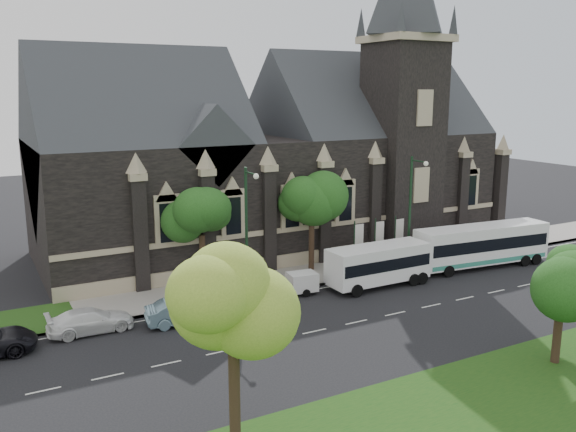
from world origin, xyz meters
TOP-DOWN VIEW (x-y plane):
  - ground at (0.00, 0.00)m, footprint 160.00×160.00m
  - sidewalk at (0.00, 9.50)m, footprint 80.00×5.00m
  - museum at (5.12, 18.78)m, footprint 40.00×17.70m
  - tree_park_near at (-11.77, -8.77)m, footprint 4.42×4.42m
  - tree_park_east at (6.18, -9.32)m, footprint 3.40×3.40m
  - tree_walk_right at (3.21, 10.71)m, footprint 4.08×4.08m
  - tree_walk_left at (-5.80, 10.70)m, footprint 3.91×3.91m
  - street_lamp_near at (10.00, 7.09)m, footprint 0.36×1.88m
  - street_lamp_mid at (-4.00, 7.09)m, footprint 0.36×1.88m
  - banner_flag_left at (6.29, 9.00)m, footprint 0.90×0.10m
  - banner_flag_center at (8.29, 9.00)m, footprint 0.90×0.10m
  - banner_flag_right at (10.29, 9.00)m, footprint 0.90×0.10m
  - tour_coach at (15.56, 4.95)m, footprint 11.78×3.62m
  - shuttle_bus at (5.38, 5.01)m, footprint 7.80×2.77m
  - box_trailer at (-0.30, 6.18)m, footprint 2.90×1.71m
  - sedan at (-9.22, 4.85)m, footprint 5.04×2.27m
  - car_far_red at (-4.17, 5.59)m, footprint 4.33×2.00m
  - car_far_white at (-14.62, 6.20)m, footprint 4.95×2.05m

SIDE VIEW (x-z plane):
  - ground at x=0.00m, z-range 0.00..0.00m
  - sidewalk at x=0.00m, z-range 0.00..0.15m
  - car_far_white at x=-14.62m, z-range 0.00..1.43m
  - car_far_red at x=-4.17m, z-range 0.00..1.44m
  - sedan at x=-9.22m, z-range 0.00..1.61m
  - box_trailer at x=-0.30m, z-range 0.10..1.61m
  - shuttle_bus at x=5.38m, z-range 0.23..3.23m
  - tour_coach at x=15.56m, z-range 0.15..3.54m
  - banner_flag_left at x=6.29m, z-range 0.38..4.38m
  - banner_flag_center at x=8.29m, z-range 0.38..4.38m
  - banner_flag_right at x=10.29m, z-range 0.38..4.38m
  - tree_park_east at x=6.18m, z-range 1.48..7.76m
  - street_lamp_near at x=10.00m, z-range 0.61..9.61m
  - street_lamp_mid at x=-4.00m, z-range 0.61..9.61m
  - tree_walk_left at x=-5.80m, z-range 1.91..9.55m
  - tree_walk_right at x=3.21m, z-range 1.92..9.72m
  - tree_park_near at x=-11.77m, z-range 2.14..10.70m
  - museum at x=5.12m, z-range -6.78..23.12m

